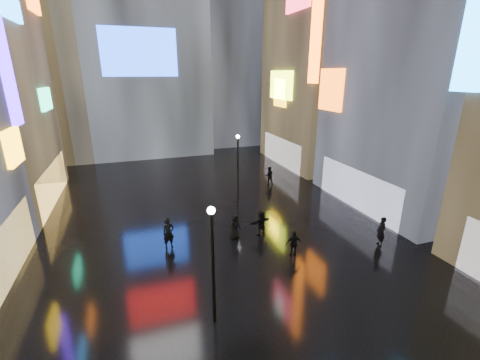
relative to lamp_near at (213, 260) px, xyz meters
name	(u,v)px	position (x,y,z in m)	size (l,w,h in m)	color
ground	(206,211)	(2.20, 11.16, -2.94)	(140.00, 140.00, 0.00)	black
building_right_far	(329,32)	(18.18, 21.15, 11.03)	(10.28, 12.00, 28.00)	black
tower_flank_right	(222,19)	(11.20, 37.16, 14.06)	(12.00, 12.00, 34.00)	black
tower_flank_left	(33,43)	(-11.80, 33.16, 10.06)	(10.00, 10.00, 26.00)	black
lamp_near	(213,260)	(0.00, 0.00, 0.00)	(0.30, 0.30, 5.20)	black
lamp_far	(238,162)	(5.53, 13.43, 0.00)	(0.30, 0.30, 5.20)	black
pedestrian_3	(294,243)	(5.51, 3.46, -2.16)	(0.92, 0.38, 1.57)	black
pedestrian_4	(235,226)	(3.03, 6.53, -2.15)	(0.78, 0.51, 1.60)	black
pedestrian_5	(261,223)	(4.74, 6.40, -2.13)	(1.50, 0.48, 1.62)	black
pedestrian_6	(169,233)	(-1.04, 6.68, -2.00)	(0.69, 0.45, 1.89)	black
pedestrian_7	(269,175)	(9.19, 15.31, -2.10)	(0.82, 0.64, 1.69)	black
umbrella_2	(235,208)	(3.03, 6.53, -0.89)	(1.00, 1.02, 0.92)	black
pedestrian_8	(381,232)	(10.98, 2.85, -2.03)	(0.67, 0.44, 1.83)	black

